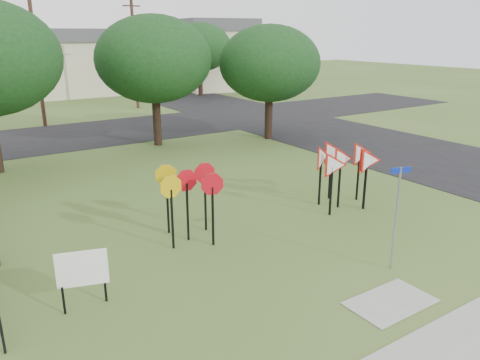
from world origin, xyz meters
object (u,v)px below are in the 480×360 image
street_name_sign (396,212)px  stop_sign_cluster (188,187)px  info_board (82,270)px  yield_sign_cluster (346,161)px

street_name_sign → stop_sign_cluster: size_ratio=1.26×
street_name_sign → info_board: bearing=160.4°
street_name_sign → yield_sign_cluster: 4.61m
street_name_sign → stop_sign_cluster: (-3.51, 4.51, 0.05)m
yield_sign_cluster → info_board: size_ratio=2.04×
info_board → street_name_sign: bearing=-19.6°
stop_sign_cluster → yield_sign_cluster: size_ratio=0.78×
stop_sign_cluster → info_board: (-3.64, -1.96, -0.72)m
street_name_sign → yield_sign_cluster: size_ratio=0.97×
street_name_sign → stop_sign_cluster: street_name_sign is taller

